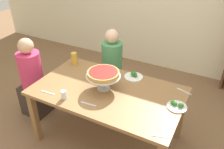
# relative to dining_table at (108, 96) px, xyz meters

# --- Properties ---
(ground_plane) EXTENTS (12.00, 12.00, 0.00)m
(ground_plane) POSITION_rel_dining_table_xyz_m (0.00, 0.00, -0.66)
(ground_plane) COLOR #846042
(dining_table) EXTENTS (1.68, 0.98, 0.74)m
(dining_table) POSITION_rel_dining_table_xyz_m (0.00, 0.00, 0.00)
(dining_table) COLOR olive
(dining_table) RESTS_ON ground_plane
(diner_far_left) EXTENTS (0.34, 0.34, 1.15)m
(diner_far_left) POSITION_rel_dining_table_xyz_m (-0.35, 0.77, -0.17)
(diner_far_left) COLOR #382D28
(diner_far_left) RESTS_ON ground_plane
(diner_head_west) EXTENTS (0.34, 0.34, 1.15)m
(diner_head_west) POSITION_rel_dining_table_xyz_m (-1.16, -0.02, -0.17)
(diner_head_west) COLOR #382D28
(diner_head_west) RESTS_ON ground_plane
(deep_dish_pizza_stand) EXTENTS (0.39, 0.39, 0.23)m
(deep_dish_pizza_stand) POSITION_rel_dining_table_xyz_m (-0.06, -0.00, 0.27)
(deep_dish_pizza_stand) COLOR silver
(deep_dish_pizza_stand) RESTS_ON dining_table
(salad_plate_near_diner) EXTENTS (0.20, 0.20, 0.07)m
(salad_plate_near_diner) POSITION_rel_dining_table_xyz_m (0.77, 0.06, 0.10)
(salad_plate_near_diner) COLOR white
(salad_plate_near_diner) RESTS_ON dining_table
(salad_plate_far_diner) EXTENTS (0.23, 0.23, 0.07)m
(salad_plate_far_diner) POSITION_rel_dining_table_xyz_m (0.15, 0.39, 0.10)
(salad_plate_far_diner) COLOR white
(salad_plate_far_diner) RESTS_ON dining_table
(beer_glass_amber_tall) EXTENTS (0.08, 0.08, 0.17)m
(beer_glass_amber_tall) POSITION_rel_dining_table_xyz_m (-0.69, 0.33, 0.17)
(beer_glass_amber_tall) COLOR gold
(beer_glass_amber_tall) RESTS_ON dining_table
(water_glass_clear_near) EXTENTS (0.06, 0.06, 0.10)m
(water_glass_clear_near) POSITION_rel_dining_table_xyz_m (-0.34, -0.36, 0.13)
(water_glass_clear_near) COLOR white
(water_glass_clear_near) RESTS_ON dining_table
(cutlery_fork_near) EXTENTS (0.18, 0.07, 0.00)m
(cutlery_fork_near) POSITION_rel_dining_table_xyz_m (-0.13, 0.40, 0.09)
(cutlery_fork_near) COLOR silver
(cutlery_fork_near) RESTS_ON dining_table
(cutlery_knife_near) EXTENTS (0.18, 0.03, 0.00)m
(cutlery_knife_near) POSITION_rel_dining_table_xyz_m (-0.05, -0.32, 0.09)
(cutlery_knife_near) COLOR silver
(cutlery_knife_near) RESTS_ON dining_table
(cutlery_fork_far) EXTENTS (0.18, 0.07, 0.00)m
(cutlery_fork_far) POSITION_rel_dining_table_xyz_m (0.75, -0.41, 0.09)
(cutlery_fork_far) COLOR silver
(cutlery_fork_far) RESTS_ON dining_table
(cutlery_knife_far) EXTENTS (0.18, 0.07, 0.00)m
(cutlery_knife_far) POSITION_rel_dining_table_xyz_m (0.77, 0.37, 0.09)
(cutlery_knife_far) COLOR silver
(cutlery_knife_far) RESTS_ON dining_table
(cutlery_spare_fork) EXTENTS (0.18, 0.03, 0.00)m
(cutlery_spare_fork) POSITION_rel_dining_table_xyz_m (-0.56, -0.36, 0.09)
(cutlery_spare_fork) COLOR silver
(cutlery_spare_fork) RESTS_ON dining_table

